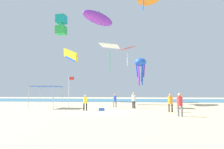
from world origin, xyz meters
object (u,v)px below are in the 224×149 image
object	(u,v)px
kite_inflatable_purple	(98,18)
kite_octopus_blue	(140,64)
kite_diamond_white	(110,47)
canopy_tent	(47,87)
person_far_shore	(115,99)
person_leftmost	(134,99)
kite_parafoil_yellow	(70,55)
person_rightmost	(180,103)
cooler_box	(102,109)
person_near_tent	(85,101)
person_central	(170,101)
banner_flag	(69,90)
kite_diamond_red	(127,49)
kite_box_teal	(61,25)

from	to	relation	value
kite_inflatable_purple	kite_octopus_blue	size ratio (longest dim) A/B	1.31
kite_diamond_white	kite_octopus_blue	distance (m)	14.56
canopy_tent	person_far_shore	world-z (taller)	canopy_tent
person_leftmost	kite_diamond_white	world-z (taller)	kite_diamond_white
person_far_shore	kite_parafoil_yellow	xyz separation A→B (m)	(-10.90, 15.33, 8.85)
person_rightmost	kite_parafoil_yellow	bearing A→B (deg)	174.02
cooler_box	kite_parafoil_yellow	world-z (taller)	kite_parafoil_yellow
person_far_shore	kite_diamond_white	size ratio (longest dim) A/B	0.48
person_near_tent	kite_diamond_white	xyz separation A→B (m)	(2.01, 4.69, 6.77)
person_rightmost	person_leftmost	bearing A→B (deg)	164.65
kite_parafoil_yellow	kite_diamond_white	bearing A→B (deg)	-12.12
person_central	person_near_tent	bearing A→B (deg)	164.57
banner_flag	kite_inflatable_purple	bearing A→B (deg)	81.68
cooler_box	person_far_shore	bearing A→B (deg)	79.38
cooler_box	kite_inflatable_purple	xyz separation A→B (m)	(-2.48, 11.87, 14.26)
canopy_tent	kite_diamond_red	distance (m)	15.72
person_near_tent	person_leftmost	bearing A→B (deg)	177.80
cooler_box	kite_diamond_red	distance (m)	16.21
person_rightmost	kite_parafoil_yellow	size ratio (longest dim) A/B	0.38
kite_octopus_blue	kite_diamond_white	bearing A→B (deg)	70.48
person_leftmost	cooler_box	world-z (taller)	person_leftmost
person_near_tent	cooler_box	world-z (taller)	person_near_tent
kite_diamond_white	kite_box_teal	size ratio (longest dim) A/B	1.03
kite_diamond_red	kite_parafoil_yellow	bearing A→B (deg)	-156.12
canopy_tent	person_far_shore	distance (m)	8.47
person_rightmost	person_near_tent	bearing A→B (deg)	-156.98
person_near_tent	person_leftmost	distance (m)	5.97
kite_diamond_white	kite_parafoil_yellow	distance (m)	18.56
person_leftmost	kite_diamond_white	distance (m)	7.44
canopy_tent	kite_diamond_red	size ratio (longest dim) A/B	0.87
person_far_shore	kite_diamond_red	distance (m)	11.83
person_central	banner_flag	xyz separation A→B (m)	(-10.72, 2.22, 1.17)
person_near_tent	kite_diamond_white	size ratio (longest dim) A/B	0.46
canopy_tent	kite_box_teal	distance (m)	14.39
person_far_shore	banner_flag	bearing A→B (deg)	38.02
person_leftmost	banner_flag	size ratio (longest dim) A/B	0.52
person_far_shore	kite_box_teal	distance (m)	17.33
cooler_box	kite_diamond_white	bearing A→B (deg)	87.06
kite_diamond_white	canopy_tent	bearing A→B (deg)	-68.42
kite_inflatable_purple	kite_diamond_red	xyz separation A→B (m)	(4.82, 1.34, -5.16)
banner_flag	kite_diamond_white	distance (m)	7.66
person_rightmost	banner_flag	bearing A→B (deg)	-158.66
banner_flag	kite_box_teal	xyz separation A→B (m)	(-4.97, 10.04, 11.29)
person_near_tent	kite_octopus_blue	world-z (taller)	kite_octopus_blue
kite_box_teal	kite_octopus_blue	world-z (taller)	kite_box_teal
kite_diamond_red	kite_box_teal	bearing A→B (deg)	-119.03
canopy_tent	banner_flag	bearing A→B (deg)	-17.14
person_far_shore	kite_diamond_red	size ratio (longest dim) A/B	0.49
cooler_box	kite_diamond_red	xyz separation A→B (m)	(2.34, 13.22, 9.10)
cooler_box	kite_parafoil_yellow	xyz separation A→B (m)	(-9.99, 20.22, 9.66)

